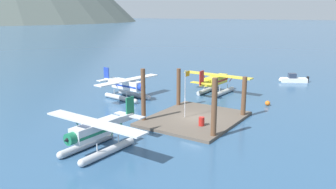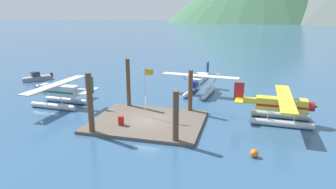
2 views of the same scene
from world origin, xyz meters
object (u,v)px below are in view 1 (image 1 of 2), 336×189
flagpole (186,88)px  mooring_buoy (268,103)px  seaplane_yellow_stbd_fwd (216,82)px  fuel_drum (202,121)px  boat_white_open_se (293,79)px  seaplane_white_bow_right (127,87)px  seaplane_silver_port_fwd (97,133)px

flagpole → mooring_buoy: (10.58, -5.72, -3.25)m
flagpole → seaplane_yellow_stbd_fwd: flagpole is taller
fuel_drum → boat_white_open_se: boat_white_open_se is taller
seaplane_white_bow_right → seaplane_silver_port_fwd: (-15.29, -9.51, 0.00)m
seaplane_silver_port_fwd → boat_white_open_se: bearing=-9.4°
flagpole → mooring_buoy: bearing=-28.4°
seaplane_yellow_stbd_fwd → boat_white_open_se: size_ratio=2.36×
seaplane_silver_port_fwd → flagpole: bearing=-8.7°
fuel_drum → seaplane_white_bow_right: 15.12m
flagpole → mooring_buoy: size_ratio=8.24×
mooring_buoy → boat_white_open_se: size_ratio=0.14×
boat_white_open_se → mooring_buoy: bearing=-176.6°
boat_white_open_se → seaplane_white_bow_right: bearing=146.2°
seaplane_white_bow_right → boat_white_open_se: 28.76m
fuel_drum → seaplane_yellow_stbd_fwd: (14.88, 5.47, 0.84)m
flagpole → seaplane_white_bow_right: size_ratio=0.49×
fuel_drum → seaplane_silver_port_fwd: (-9.89, 4.59, 0.84)m
seaplane_white_bow_right → fuel_drum: bearing=-110.9°
boat_white_open_se → fuel_drum: bearing=176.3°
fuel_drum → seaplane_silver_port_fwd: size_ratio=0.08×
mooring_buoy → boat_white_open_se: 17.11m
seaplane_silver_port_fwd → fuel_drum: bearing=-24.9°
mooring_buoy → fuel_drum: bearing=166.6°
flagpole → fuel_drum: bearing=-120.1°
seaplane_yellow_stbd_fwd → fuel_drum: bearing=-159.8°
seaplane_yellow_stbd_fwd → seaplane_silver_port_fwd: size_ratio=1.00×
boat_white_open_se → seaplane_silver_port_fwd: bearing=170.6°
flagpole → seaplane_white_bow_right: 12.06m
fuel_drum → seaplane_white_bow_right: size_ratio=0.08×
seaplane_white_bow_right → seaplane_silver_port_fwd: size_ratio=1.00×
seaplane_white_bow_right → seaplane_yellow_stbd_fwd: size_ratio=1.00×
boat_white_open_se → flagpole: bearing=170.4°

